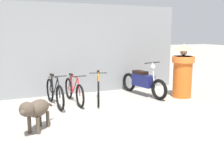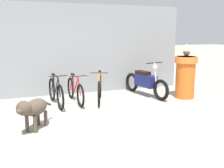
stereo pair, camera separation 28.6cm
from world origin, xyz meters
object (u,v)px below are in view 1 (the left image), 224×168
at_px(bicycle_1, 74,91).
at_px(stray_dog, 36,109).
at_px(bicycle_2, 98,89).
at_px(person_in_robes, 183,71).
at_px(bicycle_0, 55,93).
at_px(motorcycle, 143,82).

height_order(bicycle_1, stray_dog, bicycle_1).
relative_size(bicycle_2, person_in_robes, 1.02).
height_order(bicycle_0, bicycle_2, bicycle_2).
bearing_deg(bicycle_2, bicycle_1, -80.29).
bearing_deg(person_in_robes, bicycle_0, -3.55).
height_order(bicycle_1, person_in_robes, person_in_robes).
distance_m(bicycle_0, motorcycle, 2.73).
bearing_deg(bicycle_2, bicycle_0, -71.34).
distance_m(motorcycle, stray_dog, 3.86).
bearing_deg(motorcycle, bicycle_0, -98.89).
bearing_deg(bicycle_1, bicycle_0, -82.13).
xyz_separation_m(bicycle_1, motorcycle, (2.18, 0.02, 0.09)).
bearing_deg(bicycle_2, stray_dog, -28.74).
bearing_deg(motorcycle, stray_dog, -73.31).
xyz_separation_m(bicycle_1, bicycle_2, (0.67, -0.12, 0.03)).
distance_m(bicycle_2, person_in_robes, 2.56).
bearing_deg(bicycle_0, bicycle_1, 95.99).
bearing_deg(bicycle_1, bicycle_2, 77.84).
xyz_separation_m(bicycle_2, stray_dog, (-1.90, -1.67, 0.09)).
bearing_deg(person_in_robes, bicycle_1, -6.57).
relative_size(bicycle_0, bicycle_1, 1.00).
height_order(bicycle_0, person_in_robes, person_in_robes).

